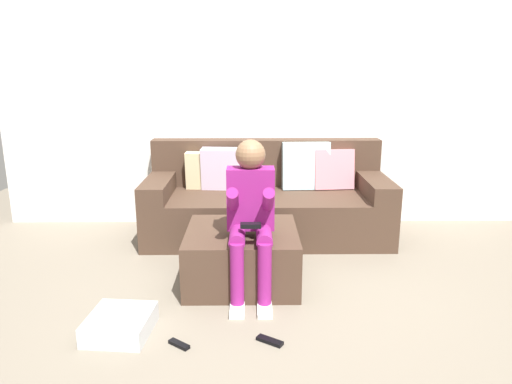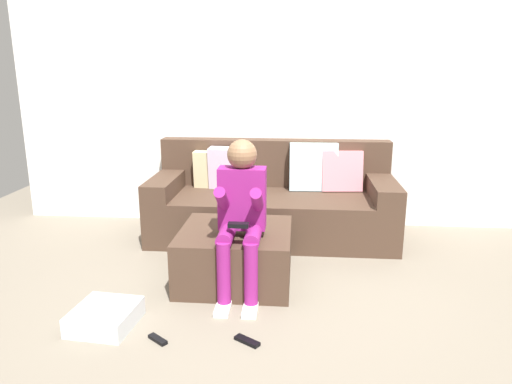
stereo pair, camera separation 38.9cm
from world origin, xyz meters
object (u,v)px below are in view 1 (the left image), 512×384
object	(u,v)px
remote_near_ottoman	(270,341)
remote_by_storage_bin	(179,344)
couch_sectional	(267,202)
person_seated	(251,209)
ottoman	(242,256)
storage_bin	(120,324)

from	to	relation	value
remote_near_ottoman	remote_by_storage_bin	xyz separation A→B (m)	(-0.54, -0.03, 0.00)
couch_sectional	person_seated	bearing A→B (deg)	-97.30
ottoman	person_seated	size ratio (longest dim) A/B	0.75
ottoman	remote_near_ottoman	xyz separation A→B (m)	(0.18, -0.86, -0.19)
storage_bin	remote_by_storage_bin	size ratio (longest dim) A/B	2.75
ottoman	remote_near_ottoman	size ratio (longest dim) A/B	4.99
ottoman	remote_by_storage_bin	size ratio (longest dim) A/B	5.79
person_seated	storage_bin	world-z (taller)	person_seated
person_seated	storage_bin	xyz separation A→B (m)	(-0.81, -0.56, -0.57)
ottoman	storage_bin	xyz separation A→B (m)	(-0.74, -0.75, -0.14)
storage_bin	remote_by_storage_bin	bearing A→B (deg)	-20.75
couch_sectional	person_seated	size ratio (longest dim) A/B	2.06
couch_sectional	storage_bin	world-z (taller)	couch_sectional
remote_by_storage_bin	remote_near_ottoman	bearing A→B (deg)	40.91
couch_sectional	storage_bin	bearing A→B (deg)	-118.12
remote_near_ottoman	remote_by_storage_bin	size ratio (longest dim) A/B	1.16
couch_sectional	remote_near_ottoman	distance (m)	1.96
remote_near_ottoman	person_seated	bearing A→B (deg)	132.87
couch_sectional	storage_bin	distance (m)	2.07
ottoman	storage_bin	bearing A→B (deg)	-134.79
remote_near_ottoman	storage_bin	bearing A→B (deg)	-153.67
ottoman	remote_by_storage_bin	world-z (taller)	ottoman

